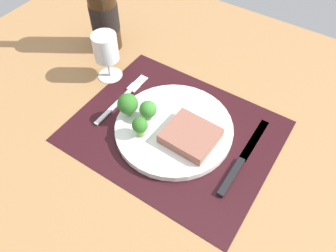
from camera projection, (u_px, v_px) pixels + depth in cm
name	position (u px, v px, depth cm)	size (l,w,h in cm)	color
ground_plane	(174.00, 135.00, 75.48)	(140.00, 110.00, 3.00)	#996D42
placemat	(174.00, 131.00, 74.20)	(44.58, 35.59, 0.30)	black
plate	(174.00, 128.00, 73.46)	(26.40, 26.40, 1.60)	white
steak	(191.00, 136.00, 69.67)	(10.80, 9.70, 2.32)	#8C5647
broccoli_back_left	(148.00, 110.00, 72.11)	(3.91, 3.91, 4.89)	#5B8942
broccoli_near_fork	(128.00, 104.00, 72.32)	(4.67, 4.67, 5.86)	#6B994C
broccoli_near_steak	(140.00, 126.00, 69.08)	(3.43, 3.43, 4.92)	#6B994C
fork	(123.00, 98.00, 80.11)	(2.40, 19.20, 0.50)	silver
knife	(241.00, 161.00, 68.50)	(1.80, 23.00, 0.80)	black
wine_bottle	(103.00, 11.00, 85.45)	(7.63, 7.63, 31.30)	#331E0F
wine_glass	(106.00, 50.00, 79.67)	(6.35, 6.35, 12.49)	silver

